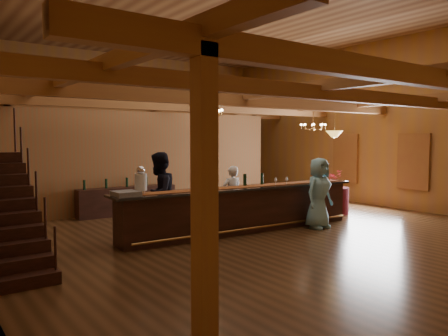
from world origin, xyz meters
TOP-DOWN VIEW (x-y plane):
  - floor at (0.00, 0.00)m, footprint 14.00×14.00m
  - ceiling at (0.00, 0.00)m, footprint 14.00×14.00m
  - wall_back at (0.00, 7.00)m, footprint 12.00×0.10m
  - wall_right at (6.00, 0.00)m, footprint 0.10×14.00m
  - beam_grid at (0.00, 0.51)m, footprint 11.90×13.90m
  - support_posts at (0.00, -0.50)m, footprint 9.20×10.20m
  - partition_wall at (-0.50, 3.50)m, footprint 9.00×0.18m
  - window_right_front at (5.95, -1.60)m, footprint 0.12×1.05m
  - window_right_back at (5.95, 1.00)m, footprint 0.12×1.05m
  - staircase at (-5.45, -0.74)m, footprint 1.00×2.80m
  - backroom_boxes at (-0.29, 5.50)m, footprint 4.10×0.60m
  - tasting_bar at (-0.25, -0.82)m, footprint 6.62×1.26m
  - beverage_dispenser at (-2.85, -0.59)m, footprint 0.26×0.26m
  - glass_rack_tray at (-3.22, -0.67)m, footprint 0.50×0.50m
  - raffle_drum at (2.35, -1.04)m, footprint 0.34×0.24m
  - bar_bottle_0 at (-0.10, -0.70)m, footprint 0.07×0.07m
  - bar_bottle_1 at (-0.08, -0.70)m, footprint 0.07×0.07m
  - bar_bottle_2 at (0.44, -0.74)m, footprint 0.07×0.07m
  - backbar_shelf at (-1.56, 3.06)m, footprint 2.97×0.60m
  - round_table at (3.54, -0.45)m, footprint 0.92×0.92m
  - chandelier_left at (-0.63, 0.18)m, footprint 0.80×0.80m
  - chandelier_right at (3.83, 0.65)m, footprint 0.80×0.80m
  - pendant_lamp at (3.54, -0.45)m, footprint 0.52×0.52m
  - bartender at (0.04, -0.00)m, footprint 0.61×0.45m
  - staff_second at (-2.13, -0.06)m, footprint 1.21×1.16m
  - guest at (1.54, -1.64)m, footprint 0.93×0.65m
  - floor_plant at (1.53, 3.29)m, footprint 0.81×0.73m
  - table_flowers at (3.59, -0.43)m, footprint 0.50×0.44m
  - table_vase at (3.62, -0.39)m, footprint 0.16×0.16m

SIDE VIEW (x-z plane):
  - floor at x=0.00m, z-range 0.00..0.00m
  - round_table at x=3.54m, z-range 0.00..0.79m
  - backbar_shelf at x=-1.56m, z-range 0.00..0.83m
  - backroom_boxes at x=-0.29m, z-range -0.02..1.08m
  - tasting_bar at x=-0.25m, z-range 0.00..1.11m
  - floor_plant at x=1.53m, z-range 0.00..1.21m
  - bartender at x=0.04m, z-range 0.00..1.56m
  - guest at x=1.54m, z-range 0.00..1.79m
  - table_vase at x=3.62m, z-range 0.79..1.08m
  - staff_second at x=-2.13m, z-range 0.00..1.96m
  - staircase at x=-5.45m, z-range 0.00..2.00m
  - table_flowers at x=3.59m, z-range 0.79..1.32m
  - glass_rack_tray at x=-3.22m, z-range 1.10..1.20m
  - bar_bottle_0 at x=-0.10m, z-range 1.10..1.40m
  - bar_bottle_1 at x=-0.08m, z-range 1.10..1.40m
  - bar_bottle_2 at x=0.44m, z-range 1.10..1.40m
  - raffle_drum at x=2.35m, z-range 1.12..1.42m
  - beverage_dispenser at x=-2.85m, z-range 1.08..1.68m
  - window_right_front at x=5.95m, z-range 0.67..2.42m
  - window_right_back at x=5.95m, z-range 0.67..2.42m
  - partition_wall at x=-0.50m, z-range 0.00..3.10m
  - support_posts at x=0.00m, z-range 0.00..3.20m
  - pendant_lamp at x=3.54m, z-range 1.95..2.85m
  - chandelier_right at x=3.83m, z-range 2.31..3.01m
  - wall_back at x=0.00m, z-range 0.00..5.50m
  - wall_right at x=6.00m, z-range 0.00..5.50m
  - chandelier_left at x=-0.63m, z-range 2.72..3.14m
  - beam_grid at x=0.00m, z-range 3.05..3.44m
  - ceiling at x=0.00m, z-range 5.50..5.50m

